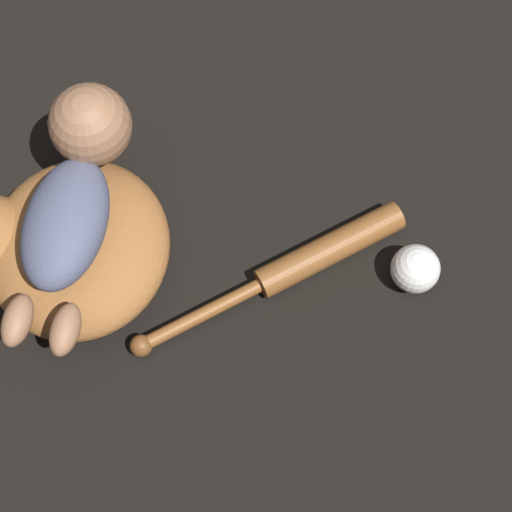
# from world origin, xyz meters

# --- Properties ---
(ground_plane) EXTENTS (6.00, 6.00, 0.00)m
(ground_plane) POSITION_xyz_m (0.00, 0.00, 0.00)
(ground_plane) COLOR black
(baseball_glove) EXTENTS (0.30, 0.34, 0.11)m
(baseball_glove) POSITION_xyz_m (-0.05, 0.05, 0.05)
(baseball_glove) COLOR #935B2D
(baseball_glove) RESTS_ON ground
(baby_figure) EXTENTS (0.39, 0.12, 0.12)m
(baby_figure) POSITION_xyz_m (0.01, 0.03, 0.16)
(baby_figure) COLOR #4C516B
(baby_figure) RESTS_ON baseball_glove
(baseball_bat) EXTENTS (0.31, 0.38, 0.05)m
(baseball_bat) POSITION_xyz_m (-0.01, -0.30, 0.02)
(baseball_bat) COLOR brown
(baseball_bat) RESTS_ON ground
(baseball) EXTENTS (0.07, 0.07, 0.07)m
(baseball) POSITION_xyz_m (0.01, -0.47, 0.04)
(baseball) COLOR white
(baseball) RESTS_ON ground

